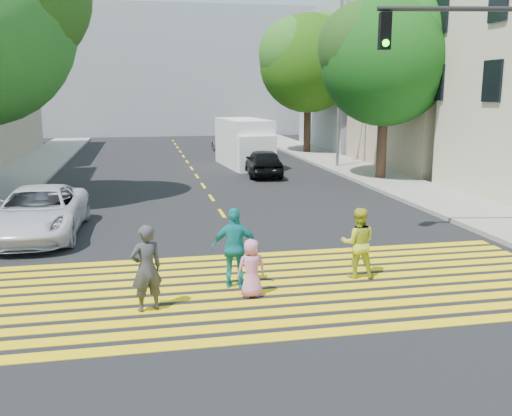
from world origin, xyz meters
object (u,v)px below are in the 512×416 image
object	(u,v)px
dark_car_parked	(255,144)
traffic_signal	(494,84)
tree_right_far	(310,58)
pedestrian_man	(146,268)
white_sedan	(38,212)
silver_car	(229,144)
pedestrian_extra	(235,248)
white_van	(245,144)
dark_car_near	(263,162)
pedestrian_woman	(358,243)
pedestrian_child	(251,268)
tree_right_near	(387,54)

from	to	relation	value
dark_car_parked	traffic_signal	bearing A→B (deg)	-88.19
tree_right_far	pedestrian_man	world-z (taller)	tree_right_far
tree_right_far	white_sedan	xyz separation A→B (m)	(-14.01, -20.08, -5.57)
pedestrian_man	tree_right_far	bearing A→B (deg)	-132.64
silver_car	pedestrian_extra	bearing A→B (deg)	73.55
silver_car	white_van	size ratio (longest dim) A/B	0.73
pedestrian_man	pedestrian_extra	distance (m)	2.12
pedestrian_man	dark_car_parked	size ratio (longest dim) A/B	0.40
pedestrian_man	dark_car_near	size ratio (longest dim) A/B	0.42
pedestrian_woman	dark_car_parked	xyz separation A→B (m)	(2.75, 25.57, -0.10)
white_van	white_sedan	bearing A→B (deg)	-126.35
pedestrian_woman	dark_car_parked	world-z (taller)	pedestrian_woman
dark_car_near	traffic_signal	world-z (taller)	traffic_signal
tree_right_far	pedestrian_woman	size ratio (longest dim) A/B	5.80
pedestrian_woman	silver_car	world-z (taller)	pedestrian_woman
pedestrian_woman	white_sedan	distance (m)	9.35
pedestrian_woman	white_sedan	bearing A→B (deg)	-21.01
silver_car	dark_car_parked	size ratio (longest dim) A/B	0.97
tree_right_far	traffic_signal	distance (m)	23.35
pedestrian_extra	white_van	xyz separation A→B (m)	(3.77, 19.66, 0.37)
white_sedan	silver_car	world-z (taller)	white_sedan
pedestrian_extra	white_van	world-z (taller)	white_van
white_sedan	traffic_signal	xyz separation A→B (m)	(12.23, -3.11, 3.60)
silver_car	dark_car_near	bearing A→B (deg)	81.73
pedestrian_child	white_van	xyz separation A→B (m)	(3.55, 20.29, 0.64)
pedestrian_woman	pedestrian_extra	bearing A→B (deg)	16.12
tree_right_near	white_sedan	distance (m)	17.01
pedestrian_child	dark_car_parked	distance (m)	26.84
pedestrian_man	silver_car	bearing A→B (deg)	-121.86
pedestrian_child	dark_car_near	world-z (taller)	dark_car_near
tree_right_far	pedestrian_child	bearing A→B (deg)	-108.81
silver_car	white_van	xyz separation A→B (m)	(-0.27, -7.72, 0.64)
silver_car	dark_car_parked	world-z (taller)	dark_car_parked
pedestrian_child	traffic_signal	distance (m)	8.57
tree_right_near	pedestrian_child	world-z (taller)	tree_right_near
dark_car_near	silver_car	world-z (taller)	dark_car_near
white_van	dark_car_parked	bearing A→B (deg)	68.46
pedestrian_woman	tree_right_near	bearing A→B (deg)	-101.86
tree_right_near	pedestrian_man	distance (m)	18.91
pedestrian_man	tree_right_near	bearing A→B (deg)	-147.60
pedestrian_woman	traffic_signal	size ratio (longest dim) A/B	0.24
pedestrian_woman	dark_car_near	size ratio (longest dim) A/B	0.40
dark_car_parked	traffic_signal	world-z (taller)	traffic_signal
pedestrian_woman	dark_car_parked	bearing A→B (deg)	-82.30
pedestrian_woman	pedestrian_man	bearing A→B (deg)	27.19
silver_car	tree_right_far	bearing A→B (deg)	152.10
dark_car_parked	tree_right_far	bearing A→B (deg)	-4.82
pedestrian_man	pedestrian_child	world-z (taller)	pedestrian_man
pedestrian_man	silver_car	size ratio (longest dim) A/B	0.41
tree_right_near	pedestrian_woman	distance (m)	15.66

